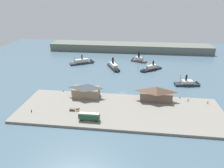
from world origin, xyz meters
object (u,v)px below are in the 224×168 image
ferry_departing_north (190,84)px  ferry_shed_customs_shed (86,91)px  ferry_moored_west (85,62)px  pedestrian_by_tram (31,111)px  mooring_post_center_west (180,98)px  street_tram (89,116)px  horse_cart (74,109)px  ferry_mid_harbor (137,60)px  mooring_post_west (63,91)px  pedestrian_walking_west (208,102)px  ferry_outer_harbor (114,67)px  ferry_approaching_east (149,69)px  pedestrian_near_west_shed (188,100)px  ferry_shed_east_terminal (156,93)px

ferry_departing_north → ferry_shed_customs_shed: bearing=-157.9°
ferry_moored_west → ferry_departing_north: 94.06m
pedestrian_by_tram → ferry_moored_west: bearing=85.7°
mooring_post_center_west → ferry_moored_west: (-74.17, 62.63, -0.28)m
street_tram → horse_cart: 12.64m
horse_cart → pedestrian_by_tram: bearing=-169.6°
ferry_mid_harbor → ferry_departing_north: ferry_mid_harbor is taller
mooring_post_west → ferry_mid_harbor: (47.03, 74.44, 0.06)m
pedestrian_walking_west → ferry_departing_north: 27.72m
ferry_shed_customs_shed → ferry_outer_harbor: 55.86m
ferry_shed_customs_shed → ferry_mid_harbor: (30.70, 79.12, -3.51)m
ferry_departing_north → ferry_approaching_east: ferry_departing_north is taller
ferry_moored_west → ferry_approaching_east: 59.92m
pedestrian_near_west_shed → ferry_shed_customs_shed: bearing=-178.8°
pedestrian_walking_west → ferry_shed_east_terminal: bearing=178.2°
mooring_post_west → street_tram: bearing=-50.7°
mooring_post_center_west → ferry_shed_customs_shed: bearing=-175.4°
ferry_shed_customs_shed → ferry_shed_east_terminal: (41.44, 0.74, 0.32)m
ferry_shed_east_terminal → pedestrian_walking_west: bearing=-1.8°
pedestrian_near_west_shed → mooring_post_west: (-76.58, 3.41, -0.30)m
ferry_moored_west → street_tram: bearing=-74.5°
ferry_departing_north → mooring_post_west: bearing=-164.8°
ferry_shed_customs_shed → ferry_mid_harbor: size_ratio=0.96×
ferry_mid_harbor → ferry_approaching_east: ferry_mid_harbor is taller
horse_cart → ferry_outer_harbor: ferry_outer_harbor is taller
ferry_mid_harbor → ferry_moored_west: bearing=-166.2°
horse_cart → mooring_post_center_west: 62.39m
ferry_mid_harbor → ferry_departing_north: 63.40m
horse_cart → ferry_approaching_east: 83.24m
pedestrian_near_west_shed → mooring_post_west: size_ratio=1.83×
ferry_approaching_east → ferry_moored_west: bearing=167.8°
ferry_shed_customs_shed → mooring_post_west: bearing=164.0°
pedestrian_by_tram → ferry_approaching_east: 99.56m
street_tram → ferry_mid_harbor: size_ratio=0.62×
street_tram → mooring_post_west: bearing=129.3°
ferry_shed_customs_shed → ferry_moored_west: 69.60m
mooring_post_center_west → pedestrian_walking_west: bearing=-17.8°
ferry_shed_east_terminal → pedestrian_walking_west: (29.28, -0.90, -3.54)m
pedestrian_near_west_shed → pedestrian_walking_west: bearing=-7.7°
street_tram → ferry_moored_west: (-25.41, 91.56, -2.24)m
pedestrian_walking_west → ferry_outer_harbor: size_ratio=0.08×
pedestrian_by_tram → mooring_post_center_west: bearing=17.4°
ferry_mid_harbor → ferry_outer_harbor: ferry_mid_harbor is taller
ferry_approaching_east → pedestrian_by_tram: bearing=-130.9°
ferry_departing_north → ferry_shed_east_terminal: bearing=-134.2°
street_tram → ferry_outer_harbor: size_ratio=0.47×
pedestrian_near_west_shed → mooring_post_center_west: bearing=141.2°
ferry_moored_west → ferry_mid_harbor: bearing=13.8°
ferry_shed_east_terminal → horse_cart: 47.35m
mooring_post_west → ferry_outer_harbor: 56.98m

